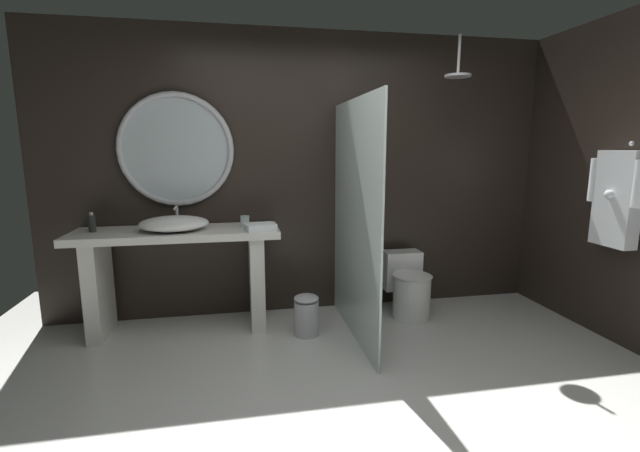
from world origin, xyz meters
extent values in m
plane|color=silver|center=(0.00, 0.00, 0.00)|extent=(5.76, 5.76, 0.00)
cube|color=black|center=(0.00, 1.90, 1.30)|extent=(4.80, 0.10, 2.60)
cube|color=black|center=(2.35, 0.76, 1.30)|extent=(0.10, 2.47, 2.60)
cube|color=silver|center=(-1.17, 1.55, 0.85)|extent=(1.68, 0.55, 0.06)
cube|color=silver|center=(-1.82, 1.55, 0.41)|extent=(0.12, 0.47, 0.82)
cube|color=silver|center=(-0.52, 1.55, 0.41)|extent=(0.12, 0.47, 0.82)
ellipsoid|color=white|center=(-1.18, 1.51, 0.94)|extent=(0.56, 0.46, 0.12)
cylinder|color=#B7B7BC|center=(-1.18, 1.72, 0.97)|extent=(0.02, 0.02, 0.18)
cylinder|color=#B7B7BC|center=(-1.18, 1.66, 1.05)|extent=(0.02, 0.14, 0.02)
cylinder|color=silver|center=(-0.61, 1.57, 0.93)|extent=(0.08, 0.08, 0.10)
cylinder|color=#282D28|center=(-1.83, 1.58, 0.95)|extent=(0.06, 0.06, 0.14)
cylinder|color=#B7B7BC|center=(-1.83, 1.58, 1.03)|extent=(0.03, 0.03, 0.02)
torus|color=#B7B7BC|center=(-1.17, 1.81, 1.54)|extent=(0.98, 0.05, 0.98)
cylinder|color=#B2BCC1|center=(-1.17, 1.82, 1.54)|extent=(0.90, 0.01, 0.90)
cube|color=silver|center=(0.27, 1.17, 0.97)|extent=(0.02, 1.36, 1.94)
cylinder|color=#B7B7BC|center=(1.23, 1.42, 2.34)|extent=(0.02, 0.02, 0.33)
cylinder|color=#B7B7BC|center=(1.23, 1.42, 2.16)|extent=(0.22, 0.22, 0.02)
sphere|color=#B7B7BC|center=(2.28, 0.65, 1.59)|extent=(0.04, 0.04, 0.04)
cube|color=white|center=(2.21, 0.65, 1.17)|extent=(0.12, 0.34, 0.74)
cylinder|color=white|center=(2.21, 0.85, 1.30)|extent=(0.13, 0.13, 0.35)
sphere|color=white|center=(2.13, 0.65, 1.20)|extent=(0.07, 0.07, 0.07)
cylinder|color=white|center=(0.88, 1.41, 0.20)|extent=(0.34, 0.34, 0.40)
ellipsoid|color=white|center=(0.88, 1.41, 0.41)|extent=(0.36, 0.39, 0.02)
cube|color=white|center=(0.88, 1.67, 0.39)|extent=(0.36, 0.20, 0.37)
cylinder|color=#B7B7BC|center=(-0.13, 1.23, 0.15)|extent=(0.21, 0.21, 0.29)
ellipsoid|color=#B7B7BC|center=(-0.13, 1.23, 0.32)|extent=(0.21, 0.21, 0.06)
cube|color=white|center=(-0.49, 1.38, 0.91)|extent=(0.28, 0.23, 0.06)
camera|label=1|loc=(-0.67, -2.17, 1.56)|focal=24.30mm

